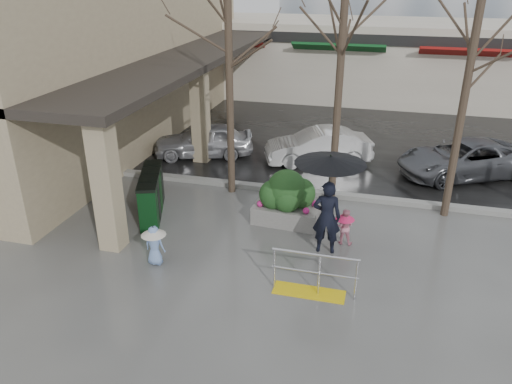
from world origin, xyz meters
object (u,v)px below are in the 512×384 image
at_px(tree_midwest, 343,24).
at_px(car_a, 204,140).
at_px(child_blue, 154,241).
at_px(news_boxes, 152,194).
at_px(car_c, 464,159).
at_px(car_b, 318,146).
at_px(tree_mideast, 474,43).
at_px(planter, 287,198).
at_px(handrail, 312,279).
at_px(child_pink, 345,224).
at_px(tree_west, 228,26).
at_px(woman, 328,192).

distance_m(tree_midwest, car_a, 7.51).
height_order(tree_midwest, child_blue, tree_midwest).
distance_m(news_boxes, car_c, 10.56).
xyz_separation_m(car_a, car_b, (4.29, 0.42, 0.00)).
xyz_separation_m(tree_mideast, planter, (-4.37, -1.65, -4.10)).
bearing_deg(car_a, handrail, 15.85).
distance_m(tree_midwest, tree_mideast, 3.32).
relative_size(car_a, car_b, 0.97).
bearing_deg(news_boxes, child_blue, -83.10).
height_order(child_blue, car_b, car_b).
bearing_deg(car_a, tree_mideast, 52.25).
xyz_separation_m(child_blue, car_a, (-1.50, 7.43, 0.01)).
bearing_deg(tree_midwest, car_c, 38.71).
distance_m(tree_midwest, child_pink, 5.30).
xyz_separation_m(tree_west, child_blue, (-0.51, -4.57, -4.47)).
distance_m(tree_mideast, car_c, 5.42).
bearing_deg(car_b, woman, -11.13).
relative_size(tree_west, news_boxes, 2.90).
relative_size(handrail, car_a, 0.51).
bearing_deg(child_pink, car_a, -41.22).
relative_size(woman, child_pink, 2.69).
height_order(news_boxes, car_c, news_boxes).
bearing_deg(child_blue, woman, -155.28).
height_order(handrail, tree_midwest, tree_midwest).
relative_size(news_boxes, car_a, 0.63).
xyz_separation_m(tree_mideast, child_blue, (-7.01, -4.57, -4.24)).
relative_size(tree_mideast, child_blue, 6.37).
distance_m(tree_west, child_blue, 6.41).
xyz_separation_m(tree_midwest, car_c, (4.11, 3.29, -4.60)).
height_order(car_a, car_c, same).
distance_m(handrail, planter, 3.40).
bearing_deg(car_c, news_boxes, -86.17).
bearing_deg(tree_mideast, car_a, 161.39).
distance_m(child_blue, car_a, 7.58).
bearing_deg(news_boxes, car_a, 73.08).
xyz_separation_m(handrail, tree_west, (-3.36, 4.80, 4.71)).
xyz_separation_m(planter, news_boxes, (-3.86, -0.52, -0.11)).
height_order(tree_mideast, planter, tree_mideast).
height_order(tree_west, car_a, tree_west).
bearing_deg(news_boxes, handrail, -47.41).
bearing_deg(car_c, child_pink, -58.89).
relative_size(tree_mideast, planter, 3.47).
relative_size(tree_mideast, car_b, 1.70).
height_order(car_b, car_c, same).
height_order(tree_mideast, child_pink, tree_mideast).
height_order(child_pink, car_b, car_b).
relative_size(handrail, child_pink, 1.95).
distance_m(woman, child_pink, 1.30).
bearing_deg(woman, car_a, -51.27).
bearing_deg(child_blue, tree_mideast, -145.00).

